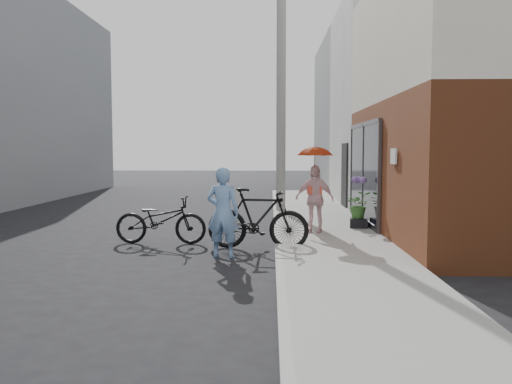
{
  "coord_description": "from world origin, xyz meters",
  "views": [
    {
      "loc": [
        0.8,
        -10.28,
        1.95
      ],
      "look_at": [
        0.5,
        0.5,
        1.1
      ],
      "focal_mm": 38.0,
      "sensor_mm": 36.0,
      "label": 1
    }
  ],
  "objects_px": {
    "officer": "(223,212)",
    "kimono_woman": "(314,199)",
    "bike_right": "(258,219)",
    "planter": "(359,223)",
    "bike_left": "(161,220)",
    "utility_pole": "(281,97)"
  },
  "relations": [
    {
      "from": "utility_pole",
      "to": "bike_right",
      "type": "distance_m",
      "value": 6.49
    },
    {
      "from": "bike_left",
      "to": "kimono_woman",
      "type": "bearing_deg",
      "value": -72.37
    },
    {
      "from": "officer",
      "to": "bike_right",
      "type": "bearing_deg",
      "value": -115.26
    },
    {
      "from": "utility_pole",
      "to": "bike_right",
      "type": "height_order",
      "value": "utility_pole"
    },
    {
      "from": "bike_right",
      "to": "planter",
      "type": "xyz_separation_m",
      "value": [
        2.32,
        2.2,
        -0.37
      ]
    },
    {
      "from": "kimono_woman",
      "to": "planter",
      "type": "height_order",
      "value": "kimono_woman"
    },
    {
      "from": "officer",
      "to": "bike_right",
      "type": "relative_size",
      "value": 0.82
    },
    {
      "from": "officer",
      "to": "kimono_woman",
      "type": "bearing_deg",
      "value": -117.96
    },
    {
      "from": "officer",
      "to": "bike_left",
      "type": "bearing_deg",
      "value": -33.98
    },
    {
      "from": "officer",
      "to": "planter",
      "type": "relative_size",
      "value": 4.03
    },
    {
      "from": "utility_pole",
      "to": "bike_left",
      "type": "relative_size",
      "value": 3.72
    },
    {
      "from": "officer",
      "to": "bike_left",
      "type": "height_order",
      "value": "officer"
    },
    {
      "from": "bike_right",
      "to": "utility_pole",
      "type": "bearing_deg",
      "value": 1.36
    },
    {
      "from": "bike_right",
      "to": "planter",
      "type": "distance_m",
      "value": 3.22
    },
    {
      "from": "utility_pole",
      "to": "officer",
      "type": "distance_m",
      "value": 7.24
    },
    {
      "from": "officer",
      "to": "planter",
      "type": "height_order",
      "value": "officer"
    },
    {
      "from": "kimono_woman",
      "to": "planter",
      "type": "relative_size",
      "value": 3.65
    },
    {
      "from": "officer",
      "to": "bike_left",
      "type": "relative_size",
      "value": 0.87
    },
    {
      "from": "bike_right",
      "to": "kimono_woman",
      "type": "relative_size",
      "value": 1.34
    },
    {
      "from": "officer",
      "to": "bike_right",
      "type": "height_order",
      "value": "officer"
    },
    {
      "from": "utility_pole",
      "to": "planter",
      "type": "relative_size",
      "value": 17.22
    },
    {
      "from": "kimono_woman",
      "to": "planter",
      "type": "distance_m",
      "value": 1.48
    }
  ]
}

